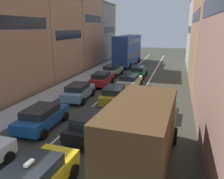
{
  "coord_description": "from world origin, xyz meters",
  "views": [
    {
      "loc": [
        4.91,
        -4.91,
        6.47
      ],
      "look_at": [
        0.0,
        12.0,
        1.6
      ],
      "focal_mm": 36.4,
      "sensor_mm": 36.0,
      "label": 1
    }
  ],
  "objects_px": {
    "wagon_left_lane_second": "(42,117)",
    "coupe_centre_lane_fourth": "(130,81)",
    "sedan_centre_lane_fifth": "(138,71)",
    "sedan_left_lane_fifth": "(112,70)",
    "taxi_centre_lane_front": "(34,179)",
    "sedan_left_lane_third": "(78,91)",
    "sedan_left_lane_fourth": "(101,79)",
    "bus_mid_queue_primary": "(128,49)",
    "sedan_centre_lane_second": "(92,124)",
    "sedan_right_lane_behind_truck": "(152,104)",
    "hatchback_centre_lane_third": "(114,94)",
    "removalist_box_truck": "(144,130)"
  },
  "relations": [
    {
      "from": "wagon_left_lane_second",
      "to": "sedan_left_lane_fifth",
      "type": "relative_size",
      "value": 0.99
    },
    {
      "from": "hatchback_centre_lane_third",
      "to": "sedan_centre_lane_fifth",
      "type": "xyz_separation_m",
      "value": [
        0.18,
        10.98,
        0.0
      ]
    },
    {
      "from": "sedan_left_lane_third",
      "to": "sedan_centre_lane_fifth",
      "type": "relative_size",
      "value": 1.02
    },
    {
      "from": "sedan_left_lane_third",
      "to": "sedan_right_lane_behind_truck",
      "type": "xyz_separation_m",
      "value": [
        6.88,
        -1.72,
        0.0
      ]
    },
    {
      "from": "coupe_centre_lane_fourth",
      "to": "sedan_left_lane_fifth",
      "type": "distance_m",
      "value": 6.52
    },
    {
      "from": "sedan_centre_lane_fifth",
      "to": "sedan_left_lane_fifth",
      "type": "relative_size",
      "value": 0.98
    },
    {
      "from": "hatchback_centre_lane_third",
      "to": "sedan_left_lane_fifth",
      "type": "bearing_deg",
      "value": 13.85
    },
    {
      "from": "wagon_left_lane_second",
      "to": "taxi_centre_lane_front",
      "type": "bearing_deg",
      "value": -151.47
    },
    {
      "from": "sedan_left_lane_fourth",
      "to": "bus_mid_queue_primary",
      "type": "bearing_deg",
      "value": -1.96
    },
    {
      "from": "sedan_left_lane_fifth",
      "to": "sedan_right_lane_behind_truck",
      "type": "xyz_separation_m",
      "value": [
        6.82,
        -12.51,
        0.0
      ]
    },
    {
      "from": "wagon_left_lane_second",
      "to": "hatchback_centre_lane_third",
      "type": "distance_m",
      "value": 7.0
    },
    {
      "from": "coupe_centre_lane_fourth",
      "to": "bus_mid_queue_primary",
      "type": "xyz_separation_m",
      "value": [
        -3.49,
        14.71,
        2.03
      ]
    },
    {
      "from": "sedan_left_lane_fourth",
      "to": "removalist_box_truck",
      "type": "bearing_deg",
      "value": -156.91
    },
    {
      "from": "sedan_centre_lane_fifth",
      "to": "removalist_box_truck",
      "type": "bearing_deg",
      "value": -170.15
    },
    {
      "from": "removalist_box_truck",
      "to": "wagon_left_lane_second",
      "type": "xyz_separation_m",
      "value": [
        -7.04,
        2.62,
        -1.18
      ]
    },
    {
      "from": "sedan_centre_lane_second",
      "to": "sedan_right_lane_behind_truck",
      "type": "bearing_deg",
      "value": -30.14
    },
    {
      "from": "sedan_left_lane_third",
      "to": "sedan_left_lane_fifth",
      "type": "bearing_deg",
      "value": -3.8
    },
    {
      "from": "taxi_centre_lane_front",
      "to": "sedan_left_lane_fourth",
      "type": "relative_size",
      "value": 1.0
    },
    {
      "from": "sedan_centre_lane_second",
      "to": "coupe_centre_lane_fourth",
      "type": "xyz_separation_m",
      "value": [
        -0.11,
        11.78,
        0.0
      ]
    },
    {
      "from": "sedan_centre_lane_fifth",
      "to": "sedan_right_lane_behind_truck",
      "type": "xyz_separation_m",
      "value": [
        3.3,
        -12.68,
        0.0
      ]
    },
    {
      "from": "taxi_centre_lane_front",
      "to": "sedan_left_lane_third",
      "type": "relative_size",
      "value": 0.99
    },
    {
      "from": "sedan_left_lane_fifth",
      "to": "removalist_box_truck",
      "type": "bearing_deg",
      "value": -156.21
    },
    {
      "from": "coupe_centre_lane_fourth",
      "to": "sedan_left_lane_fourth",
      "type": "height_order",
      "value": "same"
    },
    {
      "from": "sedan_left_lane_fourth",
      "to": "sedan_left_lane_fifth",
      "type": "xyz_separation_m",
      "value": [
        -0.28,
        5.31,
        0.0
      ]
    },
    {
      "from": "removalist_box_truck",
      "to": "taxi_centre_lane_front",
      "type": "bearing_deg",
      "value": 131.33
    },
    {
      "from": "hatchback_centre_lane_third",
      "to": "sedan_right_lane_behind_truck",
      "type": "distance_m",
      "value": 3.87
    },
    {
      "from": "taxi_centre_lane_front",
      "to": "sedan_centre_lane_second",
      "type": "relative_size",
      "value": 0.99
    },
    {
      "from": "removalist_box_truck",
      "to": "bus_mid_queue_primary",
      "type": "distance_m",
      "value": 29.83
    },
    {
      "from": "taxi_centre_lane_front",
      "to": "bus_mid_queue_primary",
      "type": "distance_m",
      "value": 32.2
    },
    {
      "from": "coupe_centre_lane_fourth",
      "to": "sedan_left_lane_fifth",
      "type": "bearing_deg",
      "value": 37.03
    },
    {
      "from": "sedan_centre_lane_fifth",
      "to": "sedan_left_lane_fifth",
      "type": "bearing_deg",
      "value": 92.13
    },
    {
      "from": "sedan_right_lane_behind_truck",
      "to": "sedan_left_lane_third",
      "type": "bearing_deg",
      "value": 79.54
    },
    {
      "from": "sedan_left_lane_fifth",
      "to": "taxi_centre_lane_front",
      "type": "bearing_deg",
      "value": -167.76
    },
    {
      "from": "wagon_left_lane_second",
      "to": "sedan_left_lane_fourth",
      "type": "xyz_separation_m",
      "value": [
        0.11,
        11.75,
        0.0
      ]
    },
    {
      "from": "sedan_centre_lane_fifth",
      "to": "sedan_left_lane_fourth",
      "type": "bearing_deg",
      "value": 148.77
    },
    {
      "from": "sedan_left_lane_third",
      "to": "bus_mid_queue_primary",
      "type": "xyz_separation_m",
      "value": [
        0.17,
        20.06,
        2.03
      ]
    },
    {
      "from": "wagon_left_lane_second",
      "to": "coupe_centre_lane_fourth",
      "type": "xyz_separation_m",
      "value": [
        3.42,
        11.62,
        0.0
      ]
    },
    {
      "from": "sedan_left_lane_fifth",
      "to": "sedan_right_lane_behind_truck",
      "type": "distance_m",
      "value": 14.24
    },
    {
      "from": "sedan_centre_lane_second",
      "to": "removalist_box_truck",
      "type": "bearing_deg",
      "value": -121.81
    },
    {
      "from": "hatchback_centre_lane_third",
      "to": "sedan_left_lane_third",
      "type": "distance_m",
      "value": 3.4
    },
    {
      "from": "coupe_centre_lane_fourth",
      "to": "sedan_right_lane_behind_truck",
      "type": "relative_size",
      "value": 1.0
    },
    {
      "from": "taxi_centre_lane_front",
      "to": "sedan_right_lane_behind_truck",
      "type": "height_order",
      "value": "taxi_centre_lane_front"
    },
    {
      "from": "sedan_centre_lane_fifth",
      "to": "sedan_right_lane_behind_truck",
      "type": "height_order",
      "value": "same"
    },
    {
      "from": "wagon_left_lane_second",
      "to": "bus_mid_queue_primary",
      "type": "bearing_deg",
      "value": -1.33
    },
    {
      "from": "removalist_box_truck",
      "to": "sedan_left_lane_fourth",
      "type": "height_order",
      "value": "removalist_box_truck"
    },
    {
      "from": "bus_mid_queue_primary",
      "to": "wagon_left_lane_second",
      "type": "bearing_deg",
      "value": -178.59
    },
    {
      "from": "coupe_centre_lane_fourth",
      "to": "sedan_right_lane_behind_truck",
      "type": "bearing_deg",
      "value": -151.94
    },
    {
      "from": "hatchback_centre_lane_third",
      "to": "sedan_right_lane_behind_truck",
      "type": "bearing_deg",
      "value": -119.36
    },
    {
      "from": "sedan_left_lane_fifth",
      "to": "bus_mid_queue_primary",
      "type": "relative_size",
      "value": 0.42
    },
    {
      "from": "taxi_centre_lane_front",
      "to": "sedan_centre_lane_second",
      "type": "distance_m",
      "value": 5.48
    }
  ]
}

